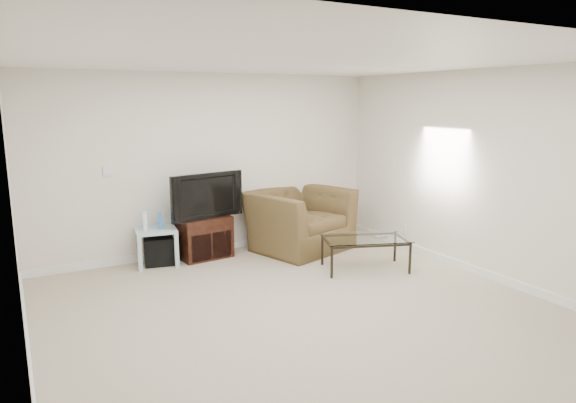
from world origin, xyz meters
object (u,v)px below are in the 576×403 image
tv_stand (204,237)px  recliner (299,210)px  side_table (156,246)px  subwoofer (159,251)px  coffee_table (365,254)px  television (203,195)px

tv_stand → recliner: 1.41m
side_table → subwoofer: size_ratio=1.36×
tv_stand → coffee_table: (1.62, -1.50, -0.08)m
coffee_table → tv_stand: bearing=137.3°
coffee_table → recliner: bearing=102.4°
subwoofer → tv_stand: bearing=-1.5°
side_table → recliner: bearing=-7.7°
side_table → coffee_table: bearing=-33.3°
tv_stand → subwoofer: (-0.63, 0.02, -0.11)m
tv_stand → recliner: recliner is taller
coffee_table → subwoofer: bearing=146.1°
tv_stand → television: size_ratio=0.69×
subwoofer → side_table: bearing=-154.2°
subwoofer → television: bearing=-4.0°
subwoofer → coffee_table: coffee_table is taller
side_table → television: bearing=-2.5°
television → subwoofer: television is taller
tv_stand → subwoofer: bearing=172.0°
side_table → subwoofer: (0.03, 0.02, -0.07)m
tv_stand → coffee_table: size_ratio=0.64×
subwoofer → recliner: 2.04m
subwoofer → recliner: bearing=-8.3°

